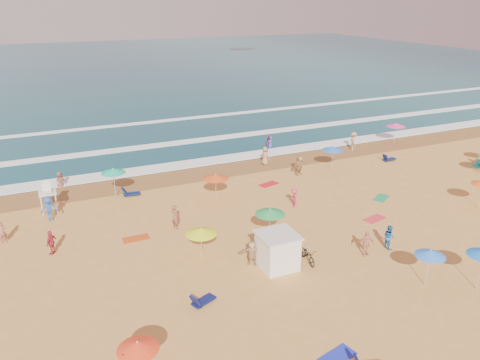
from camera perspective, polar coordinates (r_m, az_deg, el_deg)
name	(u,v)px	position (r m, az deg, el deg)	size (l,w,h in m)	color
ground	(267,232)	(31.63, 3.28, -6.36)	(220.00, 220.00, 0.00)	gold
ocean	(93,69)	(110.54, -17.53, 12.81)	(220.00, 140.00, 0.18)	#0C4756
wet_sand	(203,173)	(42.15, -4.49, 0.91)	(220.00, 220.00, 0.00)	olive
surf_foam	(175,145)	(50.09, -7.94, 4.23)	(200.00, 18.70, 0.05)	white
cabana	(277,251)	(27.44, 4.58, -8.67)	(2.00, 2.00, 2.00)	white
cabana_roof	(278,235)	(26.92, 4.64, -6.71)	(2.20, 2.20, 0.12)	silver
bicycle	(308,255)	(28.33, 8.26, -9.01)	(0.64, 1.82, 0.96)	black
lifeguard_stand	(48,199)	(36.75, -22.34, -2.13)	(1.20, 1.20, 2.10)	white
beach_umbrellas	(300,190)	(33.24, 7.38, -1.17)	(46.48, 24.86, 0.83)	#EE3D19
loungers	(323,247)	(29.97, 10.08, -7.99)	(44.13, 23.64, 0.34)	#101A51
towels	(290,245)	(30.15, 6.17, -7.92)	(43.20, 20.51, 0.03)	red
beachgoers	(235,195)	(35.18, -0.62, -1.85)	(35.28, 27.56, 2.15)	#AF8351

